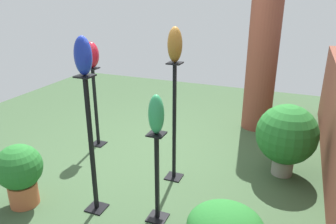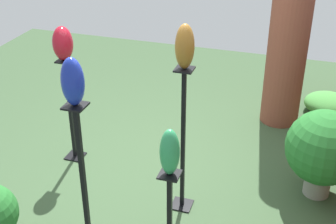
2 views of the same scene
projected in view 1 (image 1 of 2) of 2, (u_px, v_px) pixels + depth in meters
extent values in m
plane|color=#385133|center=(153.00, 157.00, 4.70)|extent=(8.00, 8.00, 0.00)
cylinder|color=brown|center=(263.00, 53.00, 5.29)|extent=(0.49, 0.49, 2.57)
cube|color=black|center=(97.00, 208.00, 3.59)|extent=(0.20, 0.20, 0.01)
cube|color=black|center=(91.00, 147.00, 3.33)|extent=(0.04, 0.04, 1.50)
cube|color=black|center=(85.00, 76.00, 3.07)|extent=(0.16, 0.16, 0.02)
cube|color=black|center=(174.00, 177.00, 4.18)|extent=(0.20, 0.20, 0.01)
cube|color=black|center=(174.00, 124.00, 3.92)|extent=(0.04, 0.04, 1.49)
cube|color=black|center=(175.00, 63.00, 3.67)|extent=(0.16, 0.16, 0.02)
cube|color=black|center=(99.00, 144.00, 5.08)|extent=(0.20, 0.20, 0.01)
cube|color=black|center=(96.00, 108.00, 4.87)|extent=(0.04, 0.04, 1.21)
cube|color=black|center=(92.00, 68.00, 4.66)|extent=(0.16, 0.16, 0.02)
cube|color=black|center=(158.00, 217.00, 3.43)|extent=(0.20, 0.20, 0.01)
cube|color=black|center=(157.00, 178.00, 3.26)|extent=(0.04, 0.04, 0.97)
cube|color=black|center=(156.00, 134.00, 3.10)|extent=(0.16, 0.16, 0.01)
ellipsoid|color=#192D9E|center=(83.00, 56.00, 3.00)|extent=(0.17, 0.17, 0.37)
ellipsoid|color=brown|center=(175.00, 45.00, 3.59)|extent=(0.18, 0.16, 0.39)
ellipsoid|color=maroon|center=(91.00, 55.00, 4.59)|extent=(0.22, 0.21, 0.37)
ellipsoid|color=#2D9356|center=(156.00, 114.00, 3.03)|extent=(0.15, 0.15, 0.39)
cylinder|color=#B25B38|center=(24.00, 194.00, 3.63)|extent=(0.31, 0.31, 0.26)
sphere|color=#236B28|center=(19.00, 167.00, 3.51)|extent=(0.50, 0.50, 0.50)
cylinder|color=gray|center=(282.00, 165.00, 4.23)|extent=(0.27, 0.27, 0.24)
sphere|color=#236B28|center=(287.00, 134.00, 4.08)|extent=(0.76, 0.76, 0.76)
ellipsoid|color=#479942|center=(294.00, 116.00, 5.84)|extent=(0.61, 0.64, 0.26)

